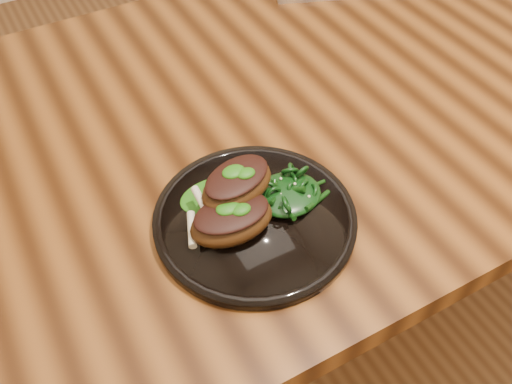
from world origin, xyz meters
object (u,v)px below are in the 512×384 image
at_px(desk, 347,113).
at_px(lamb_chop_front, 231,220).
at_px(plate, 255,219).
at_px(greens_heap, 288,191).

xyz_separation_m(desk, lamb_chop_front, (-0.33, -0.21, 0.12)).
bearing_deg(plate, greens_heap, 5.19).
bearing_deg(desk, greens_heap, -141.51).
relative_size(plate, lamb_chop_front, 2.28).
bearing_deg(lamb_chop_front, desk, 32.01).
distance_m(desk, plate, 0.37).
bearing_deg(desk, plate, -146.01).
bearing_deg(greens_heap, desk, 38.49).
xyz_separation_m(lamb_chop_front, greens_heap, (0.09, 0.01, -0.01)).
xyz_separation_m(desk, greens_heap, (-0.25, -0.20, 0.11)).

